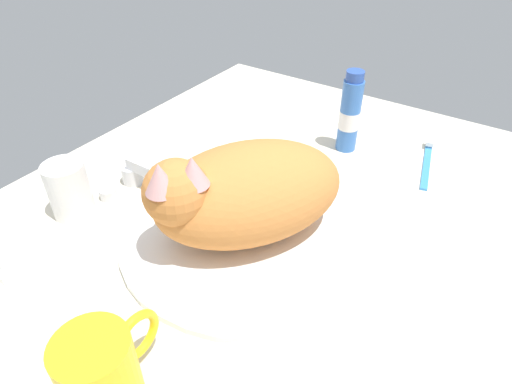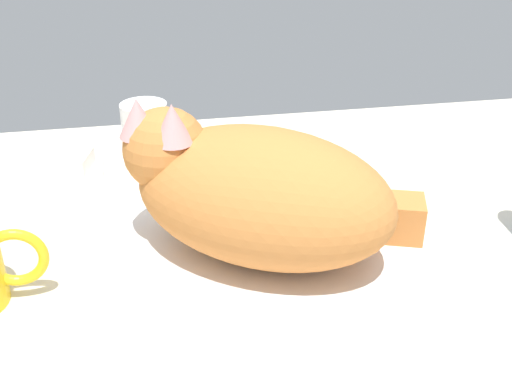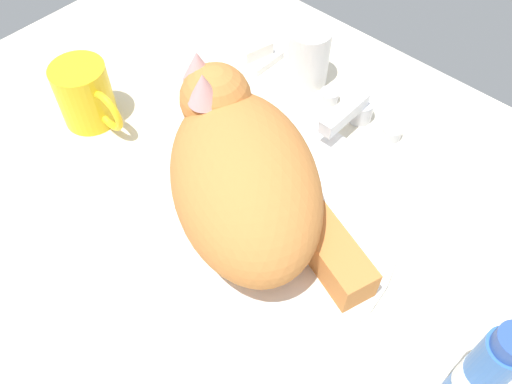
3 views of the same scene
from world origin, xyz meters
The scene contains 10 objects.
ground_plane centered at (0.00, 0.00, -1.50)cm, with size 110.00×82.50×3.00cm, color silver.
sink_basin centered at (0.00, 0.00, 0.55)cm, with size 37.66×37.66×1.10cm, color white.
faucet centered at (0.00, 22.60, 2.27)cm, with size 13.80×10.61×5.16cm.
cat centered at (-0.68, 0.73, 7.99)cm, with size 33.94×28.94×15.93cm.
coffee_mug centered at (-28.43, -2.00, 4.56)cm, with size 11.88×7.62×9.12cm.
rinse_cup centered at (-11.00, 25.51, 4.45)cm, with size 6.21×6.21×8.90cm.
soap_dish centered at (-21.48, 23.96, 0.60)cm, with size 9.00×6.40×1.20cm, color white.
soap_bar centered at (-21.48, 23.96, 2.24)cm, with size 6.04×4.97×2.07cm, color white.
toothpaste_bottle centered at (30.46, -1.40, 7.20)cm, with size 3.82×3.82×15.37cm.
toothbrush centered at (33.79, -16.04, 0.51)cm, with size 15.88×4.94×1.60cm.
Camera 1 is at (-40.27, -28.01, 44.47)cm, focal length 31.29 mm.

